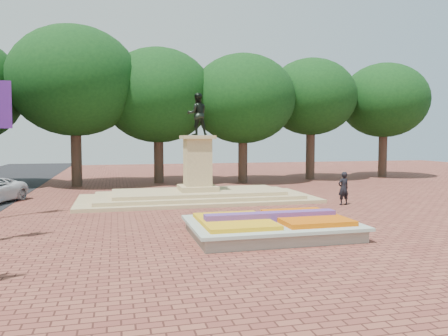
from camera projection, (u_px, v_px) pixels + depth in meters
name	position (u px, v px, depth m)	size (l,w,h in m)	color
ground	(232.00, 227.00, 18.52)	(90.00, 90.00, 0.00)	brown
flower_bed	(272.00, 226.00, 16.81)	(6.30, 4.30, 0.91)	gray
monument	(198.00, 186.00, 26.20)	(14.00, 6.00, 6.40)	tan
tree_row_back	(203.00, 102.00, 36.04)	(44.80, 8.80, 10.43)	#3D2C21
pedestrian	(343.00, 188.00, 24.44)	(0.68, 0.45, 1.87)	black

